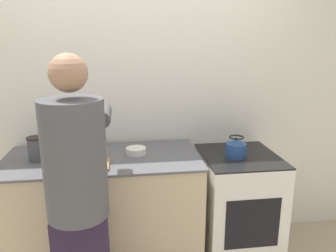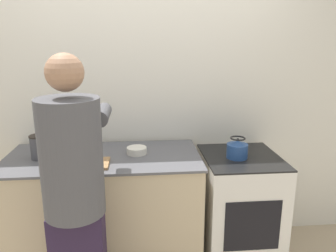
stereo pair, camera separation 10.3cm
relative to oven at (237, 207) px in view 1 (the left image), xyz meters
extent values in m
cube|color=silver|center=(-0.75, 0.42, 0.85)|extent=(8.00, 0.05, 2.60)
cube|color=#C6B28E|center=(-1.07, 0.01, 0.01)|extent=(1.44, 0.68, 0.92)
cube|color=#56565B|center=(-1.07, 0.01, 0.47)|extent=(1.46, 0.71, 0.02)
cube|color=silver|center=(0.00, 0.00, -0.01)|extent=(0.59, 0.66, 0.89)
cube|color=black|center=(0.00, 0.00, 0.44)|extent=(0.59, 0.66, 0.01)
cube|color=black|center=(0.00, -0.32, 0.04)|extent=(0.41, 0.01, 0.39)
cylinder|color=#4C4C51|center=(-1.17, -0.58, 0.69)|extent=(0.35, 0.35, 0.67)
sphere|color=#A87A5B|center=(-1.17, -0.58, 1.17)|extent=(0.20, 0.20, 0.20)
cylinder|color=#4C4C51|center=(-1.32, -0.28, 0.87)|extent=(0.10, 0.30, 0.10)
cylinder|color=#4C4C51|center=(-1.03, -0.28, 0.87)|extent=(0.10, 0.30, 0.10)
cube|color=#A87A4C|center=(-1.18, -0.16, 0.49)|extent=(0.34, 0.22, 0.02)
cube|color=silver|center=(-1.13, -0.15, 0.50)|extent=(0.16, 0.07, 0.01)
cube|color=black|center=(-1.26, -0.12, 0.50)|extent=(0.10, 0.05, 0.01)
cylinder|color=#284C8C|center=(-0.05, -0.03, 0.51)|extent=(0.16, 0.16, 0.11)
cone|color=#284C8C|center=(-0.05, -0.03, 0.57)|extent=(0.13, 0.13, 0.03)
sphere|color=black|center=(-0.05, -0.03, 0.60)|extent=(0.02, 0.02, 0.02)
torus|color=black|center=(-0.05, -0.03, 0.61)|extent=(0.12, 0.12, 0.01)
cylinder|color=silver|center=(-0.82, 0.04, 0.51)|extent=(0.15, 0.15, 0.05)
cylinder|color=brown|center=(-1.39, 0.20, 0.52)|extent=(0.12, 0.12, 0.07)
cylinder|color=#4C4C51|center=(-1.53, 0.00, 0.57)|extent=(0.11, 0.11, 0.17)
cylinder|color=#28231E|center=(-1.53, 0.00, 0.66)|extent=(0.12, 0.12, 0.01)
camera|label=1|loc=(-0.90, -2.33, 1.33)|focal=35.00mm
camera|label=2|loc=(-0.79, -2.35, 1.33)|focal=35.00mm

